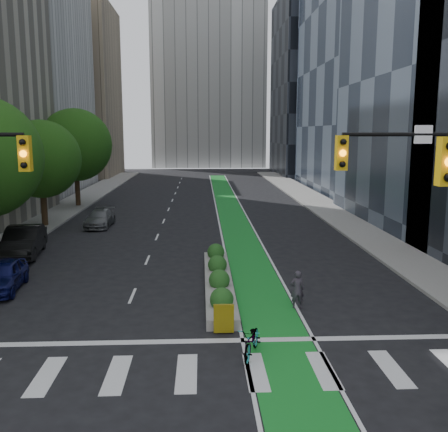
{
  "coord_description": "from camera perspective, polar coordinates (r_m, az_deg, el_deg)",
  "views": [
    {
      "loc": [
        0.47,
        -14.47,
        6.87
      ],
      "look_at": [
        1.51,
        8.45,
        3.0
      ],
      "focal_mm": 40.0,
      "sensor_mm": 36.0,
      "label": 1
    }
  ],
  "objects": [
    {
      "name": "ground",
      "position": [
        16.03,
        -4.19,
        -15.84
      ],
      "size": [
        160.0,
        160.0,
        0.0
      ],
      "primitive_type": "plane",
      "color": "black",
      "rests_on": "ground"
    },
    {
      "name": "sidewalk_left",
      "position": [
        41.89,
        -19.6,
        -0.32
      ],
      "size": [
        3.6,
        90.0,
        0.15
      ],
      "primitive_type": "cube",
      "color": "gray",
      "rests_on": "ground"
    },
    {
      "name": "sidewalk_right",
      "position": [
        41.63,
        13.23,
        -0.07
      ],
      "size": [
        3.6,
        90.0,
        0.15
      ],
      "primitive_type": "cube",
      "color": "gray",
      "rests_on": "ground"
    },
    {
      "name": "bike_lane_paint",
      "position": [
        45.07,
        0.64,
        0.82
      ],
      "size": [
        2.2,
        70.0,
        0.01
      ],
      "primitive_type": "cube",
      "color": "#188629",
      "rests_on": "ground"
    },
    {
      "name": "building_tan_far",
      "position": [
        83.26,
        -17.32,
        13.38
      ],
      "size": [
        14.0,
        16.0,
        26.0
      ],
      "primitive_type": "cube",
      "color": "tan",
      "rests_on": "ground"
    },
    {
      "name": "building_glass_far",
      "position": [
        64.48,
        17.3,
        21.83
      ],
      "size": [
        14.0,
        24.0,
        42.0
      ],
      "primitive_type": "cube",
      "color": "#19212D",
      "rests_on": "ground"
    },
    {
      "name": "building_dark_end",
      "position": [
        85.05,
        11.02,
        14.22
      ],
      "size": [
        14.0,
        18.0,
        28.0
      ],
      "primitive_type": "cube",
      "color": "black",
      "rests_on": "ground"
    },
    {
      "name": "tree_midfar",
      "position": [
        38.28,
        -20.16,
        6.11
      ],
      "size": [
        5.6,
        5.6,
        7.76
      ],
      "color": "black",
      "rests_on": "ground"
    },
    {
      "name": "tree_far",
      "position": [
        47.88,
        -16.62,
        7.77
      ],
      "size": [
        6.6,
        6.6,
        9.0
      ],
      "color": "black",
      "rests_on": "ground"
    },
    {
      "name": "median_planter",
      "position": [
        22.48,
        -0.63,
        -7.23
      ],
      "size": [
        1.2,
        10.26,
        1.1
      ],
      "color": "gray",
      "rests_on": "ground"
    },
    {
      "name": "bicycle",
      "position": [
        15.94,
        3.22,
        -14.02
      ],
      "size": [
        1.19,
        2.0,
        0.99
      ],
      "primitive_type": "imported",
      "rotation": [
        0.0,
        0.0,
        -0.3
      ],
      "color": "gray",
      "rests_on": "ground"
    },
    {
      "name": "cyclist",
      "position": [
        20.0,
        8.36,
        -8.3
      ],
      "size": [
        0.57,
        0.38,
        1.53
      ],
      "primitive_type": "imported",
      "rotation": [
        0.0,
        0.0,
        3.16
      ],
      "color": "#37313B",
      "rests_on": "ground"
    },
    {
      "name": "parked_car_left_near",
      "position": [
        23.97,
        -24.0,
        -6.26
      ],
      "size": [
        1.97,
        4.08,
        1.34
      ],
      "primitive_type": "imported",
      "rotation": [
        0.0,
        0.0,
        0.1
      ],
      "color": "#0B0F46",
      "rests_on": "ground"
    },
    {
      "name": "parked_car_left_mid",
      "position": [
        30.02,
        -21.96,
        -2.73
      ],
      "size": [
        2.44,
        5.27,
        1.67
      ],
      "primitive_type": "imported",
      "rotation": [
        0.0,
        0.0,
        0.13
      ],
      "color": "black",
      "rests_on": "ground"
    },
    {
      "name": "parked_car_left_far",
      "position": [
        37.64,
        -14.01,
        -0.28
      ],
      "size": [
        1.79,
        4.26,
        1.23
      ],
      "primitive_type": "imported",
      "rotation": [
        0.0,
        0.0,
        -0.01
      ],
      "color": "#5C5F61",
      "rests_on": "ground"
    }
  ]
}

